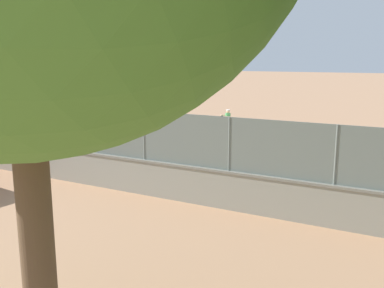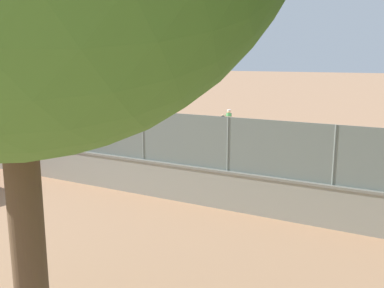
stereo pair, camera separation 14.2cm
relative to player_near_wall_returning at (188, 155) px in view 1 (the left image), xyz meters
The scene contains 8 objects.
ground_plane 8.39m from the player_near_wall_returning, 71.00° to the right, with size 260.00×260.00×0.00m, color tan.
perimeter_wall 2.95m from the player_near_wall_returning, 87.63° to the left, with size 33.30×0.64×1.29m.
fence_panel_on_wall 3.21m from the player_near_wall_returning, 87.63° to the left, with size 32.70×0.38×1.73m.
player_near_wall_returning is the anchor object (origin of this frame).
player_crossing_court 10.03m from the player_near_wall_returning, 75.18° to the right, with size 0.76×1.27×1.62m.
player_foreground_swinging 2.78m from the player_near_wall_returning, 97.17° to the right, with size 0.70×1.20×1.53m.
sports_ball 2.03m from the player_near_wall_returning, 103.17° to the left, with size 0.18×0.18×0.18m, color yellow.
spare_ball_by_wall 3.21m from the player_near_wall_returning, 43.53° to the left, with size 0.08×0.08×0.08m, color orange.
Camera 1 is at (-11.25, 23.02, 4.83)m, focal length 40.09 mm.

